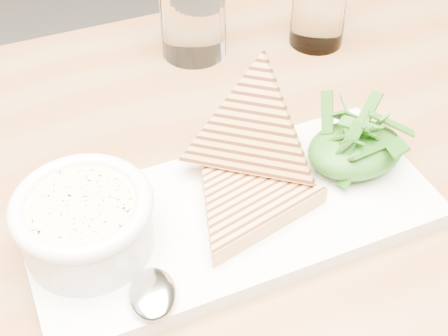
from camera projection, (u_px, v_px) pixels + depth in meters
name	position (u px, v px, depth m)	size (l,w,h in m)	color
table_top	(260.00, 216.00, 0.59)	(1.09, 0.73, 0.04)	brown
table_leg_br	(411.00, 161.00, 1.21)	(0.06, 0.06, 0.72)	brown
platter	(233.00, 216.00, 0.55)	(0.36, 0.16, 0.02)	white
soup_bowl	(87.00, 229.00, 0.50)	(0.11, 0.11, 0.04)	white
soup	(82.00, 207.00, 0.49)	(0.09, 0.09, 0.01)	beige
bowl_rim	(81.00, 205.00, 0.48)	(0.11, 0.11, 0.01)	white
sandwich_flat	(247.00, 202.00, 0.54)	(0.14, 0.14, 0.02)	tan
sandwich_lean	(252.00, 132.00, 0.55)	(0.14, 0.14, 0.08)	tan
salad_base	(355.00, 150.00, 0.58)	(0.09, 0.07, 0.04)	#16430E
arugula_pile	(357.00, 142.00, 0.57)	(0.11, 0.10, 0.05)	#2C6118
spoon_bowl	(153.00, 294.00, 0.48)	(0.04, 0.05, 0.01)	silver
glass_near	(193.00, 8.00, 0.72)	(0.08, 0.08, 0.12)	white
glass_far	(319.00, 5.00, 0.74)	(0.07, 0.07, 0.10)	white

